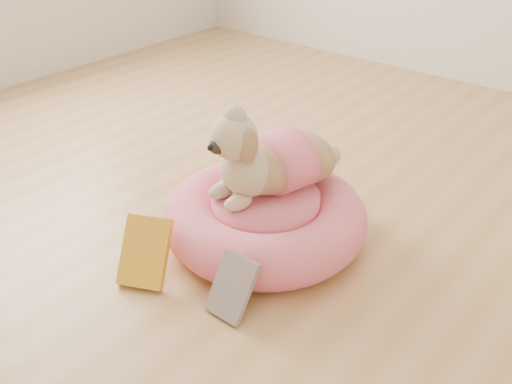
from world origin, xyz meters
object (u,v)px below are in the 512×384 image
Objects in this scene: dog at (269,144)px; book_yellow at (145,252)px; book_white at (232,287)px; pet_bed at (265,218)px.

dog is 0.53m from book_yellow.
dog is at bearing 114.25° from book_white.
pet_bed is 0.43m from book_yellow.
pet_bed is 0.27m from dog.
pet_bed is at bearing 114.15° from book_white.
dog is at bearing 115.28° from pet_bed.
book_yellow is 0.32m from book_white.
pet_bed is 3.13× the size of book_yellow.
dog is at bearing 46.80° from book_yellow.
dog is 2.45× the size of book_white.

